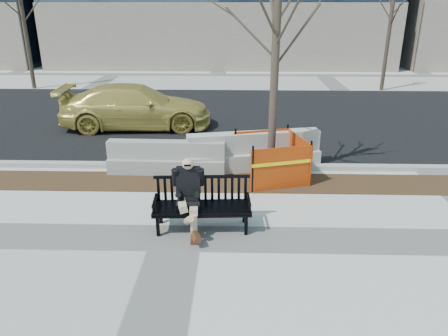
{
  "coord_description": "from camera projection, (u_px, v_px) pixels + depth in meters",
  "views": [
    {
      "loc": [
        1.07,
        -6.85,
        4.11
      ],
      "look_at": [
        0.85,
        0.96,
        1.03
      ],
      "focal_mm": 34.16,
      "sensor_mm": 36.0,
      "label": 1
    }
  ],
  "objects": [
    {
      "name": "jersey_barrier_right",
      "position": [
        253.0,
        168.0,
        11.21
      ],
      "size": [
        3.51,
        1.38,
        0.99
      ],
      "primitive_type": null,
      "rotation": [
        0.0,
        0.0,
        0.21
      ],
      "color": "#ADAAA1",
      "rests_on": "ground"
    },
    {
      "name": "sedan",
      "position": [
        138.0,
        127.0,
        14.8
      ],
      "size": [
        5.19,
        2.43,
        1.47
      ],
      "primitive_type": "imported",
      "rotation": [
        0.0,
        0.0,
        1.65
      ],
      "color": "gold",
      "rests_on": "ground"
    },
    {
      "name": "curb",
      "position": [
        194.0,
        166.0,
        11.19
      ],
      "size": [
        60.0,
        0.25,
        0.12
      ],
      "primitive_type": "cube",
      "color": "#9E9B93",
      "rests_on": "ground"
    },
    {
      "name": "far_tree_left",
      "position": [
        35.0,
        88.0,
        21.38
      ],
      "size": [
        2.95,
        2.95,
        6.02
      ],
      "primitive_type": null,
      "rotation": [
        0.0,
        0.0,
        -0.43
      ],
      "color": "#493C2F",
      "rests_on": "ground"
    },
    {
      "name": "seated_man",
      "position": [
        189.0,
        227.0,
        8.28
      ],
      "size": [
        0.65,
        1.02,
        1.38
      ],
      "primitive_type": null,
      "rotation": [
        0.0,
        0.0,
        0.06
      ],
      "color": "black",
      "rests_on": "ground"
    },
    {
      "name": "asphalt_street",
      "position": [
        207.0,
        117.0,
        16.09
      ],
      "size": [
        60.0,
        10.4,
        0.01
      ],
      "primitive_type": "cube",
      "color": "black",
      "rests_on": "ground"
    },
    {
      "name": "ground",
      "position": [
        177.0,
        238.0,
        7.91
      ],
      "size": [
        120.0,
        120.0,
        0.0
      ],
      "primitive_type": "plane",
      "color": "beige",
      "rests_on": "ground"
    },
    {
      "name": "bench",
      "position": [
        203.0,
        228.0,
        8.24
      ],
      "size": [
        1.93,
        0.78,
        1.01
      ],
      "primitive_type": null,
      "rotation": [
        0.0,
        0.0,
        0.06
      ],
      "color": "black",
      "rests_on": "ground"
    },
    {
      "name": "tree_fence",
      "position": [
        270.0,
        178.0,
        10.59
      ],
      "size": [
        2.78,
        2.78,
        5.62
      ],
      "primitive_type": null,
      "rotation": [
        0.0,
        0.0,
        0.28
      ],
      "color": "#DA490C",
      "rests_on": "ground"
    },
    {
      "name": "mulch_strip",
      "position": [
        191.0,
        182.0,
        10.33
      ],
      "size": [
        40.0,
        1.2,
        0.02
      ],
      "primitive_type": "cube",
      "color": "#47301C",
      "rests_on": "ground"
    },
    {
      "name": "jersey_barrier_left",
      "position": [
        167.0,
        172.0,
        10.92
      ],
      "size": [
        2.97,
        0.67,
        0.85
      ],
      "primitive_type": null,
      "rotation": [
        0.0,
        0.0,
        -0.03
      ],
      "color": "gray",
      "rests_on": "ground"
    },
    {
      "name": "far_tree_right",
      "position": [
        381.0,
        90.0,
        20.94
      ],
      "size": [
        2.66,
        2.66,
        5.5
      ],
      "primitive_type": null,
      "rotation": [
        0.0,
        0.0,
        0.39
      ],
      "color": "#45382C",
      "rests_on": "ground"
    }
  ]
}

